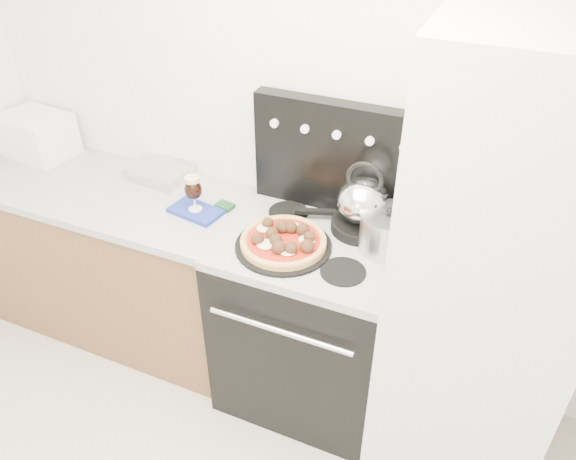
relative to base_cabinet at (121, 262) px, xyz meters
The scene contains 16 objects.
room_shell 1.59m from the base_cabinet, 41.46° to the right, with size 3.52×3.01×2.52m.
base_cabinet is the anchor object (origin of this frame).
countertop 0.45m from the base_cabinet, ahead, with size 1.48×0.63×0.04m, color #B0B0B7.
stove_body 1.11m from the base_cabinet, ahead, with size 0.76×0.65×0.88m, color black.
cooktop 1.20m from the base_cabinet, ahead, with size 0.76×0.65×0.04m, color #ADADB2.
backguard 1.35m from the base_cabinet, 12.75° to the left, with size 0.76×0.08×0.50m, color black.
fridge 1.88m from the base_cabinet, ahead, with size 0.64×0.68×1.90m, color silver.
toaster_oven 0.80m from the base_cabinet, 164.05° to the left, with size 0.35×0.26×0.22m, color white.
foil_sheet 0.57m from the base_cabinet, 42.92° to the left, with size 0.29×0.21×0.06m, color white.
oven_mitt 0.72m from the base_cabinet, ahead, with size 0.24×0.14×0.02m, color navy.
beer_glass 0.78m from the base_cabinet, ahead, with size 0.08×0.08×0.17m, color black, non-canonical shape.
pizza_pan 1.13m from the base_cabinet, ahead, with size 0.40×0.40×0.01m, color black.
pizza 1.14m from the base_cabinet, ahead, with size 0.35×0.35×0.05m, color #CD7E43, non-canonical shape.
skillet 1.37m from the base_cabinet, ahead, with size 0.25×0.25×0.05m, color black.
tea_kettle 1.42m from the base_cabinet, ahead, with size 0.21×0.21×0.24m, color silver, non-canonical shape.
stock_pot 1.51m from the base_cabinet, ahead, with size 0.22×0.22×0.16m, color silver.
Camera 1 is at (0.73, -0.59, 2.31)m, focal length 35.00 mm.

